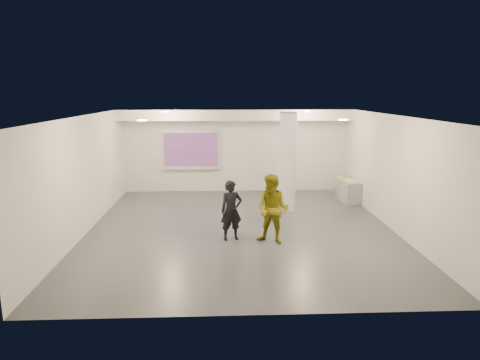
{
  "coord_description": "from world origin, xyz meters",
  "views": [
    {
      "loc": [
        -0.49,
        -10.88,
        3.59
      ],
      "look_at": [
        0.0,
        0.4,
        1.25
      ],
      "focal_mm": 32.0,
      "sensor_mm": 36.0,
      "label": 1
    }
  ],
  "objects_px": {
    "credenza": "(348,191)",
    "woman": "(231,210)",
    "projection_screen": "(191,150)",
    "man": "(273,209)",
    "column": "(288,162)"
  },
  "relations": [
    {
      "from": "column",
      "to": "man",
      "type": "height_order",
      "value": "column"
    },
    {
      "from": "man",
      "to": "credenza",
      "type": "bearing_deg",
      "value": 80.33
    },
    {
      "from": "woman",
      "to": "credenza",
      "type": "bearing_deg",
      "value": 28.03
    },
    {
      "from": "column",
      "to": "projection_screen",
      "type": "distance_m",
      "value": 4.08
    },
    {
      "from": "credenza",
      "to": "woman",
      "type": "distance_m",
      "value": 5.39
    },
    {
      "from": "credenza",
      "to": "man",
      "type": "distance_m",
      "value": 4.95
    },
    {
      "from": "credenza",
      "to": "woman",
      "type": "height_order",
      "value": "woman"
    },
    {
      "from": "woman",
      "to": "man",
      "type": "height_order",
      "value": "man"
    },
    {
      "from": "woman",
      "to": "man",
      "type": "bearing_deg",
      "value": -30.86
    },
    {
      "from": "credenza",
      "to": "woman",
      "type": "relative_size",
      "value": 0.82
    },
    {
      "from": "woman",
      "to": "projection_screen",
      "type": "bearing_deg",
      "value": 90.05
    },
    {
      "from": "credenza",
      "to": "projection_screen",
      "type": "bearing_deg",
      "value": 159.27
    },
    {
      "from": "projection_screen",
      "to": "woman",
      "type": "relative_size",
      "value": 1.42
    },
    {
      "from": "column",
      "to": "projection_screen",
      "type": "relative_size",
      "value": 1.43
    },
    {
      "from": "projection_screen",
      "to": "woman",
      "type": "distance_m",
      "value": 5.49
    }
  ]
}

